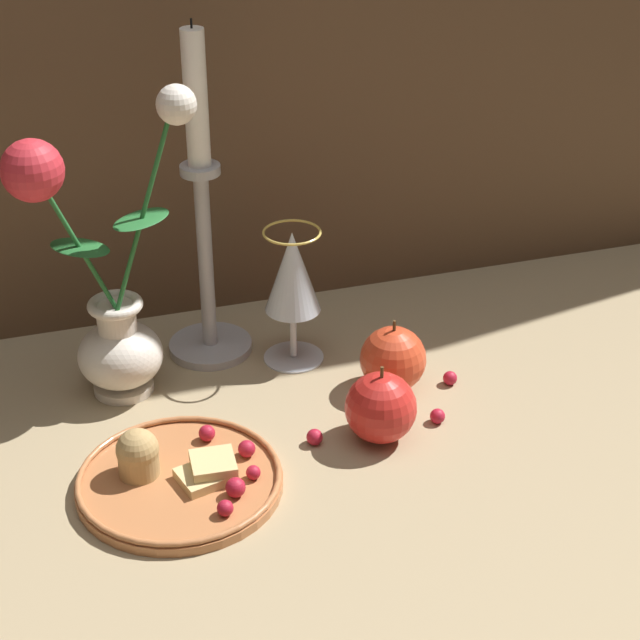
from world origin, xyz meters
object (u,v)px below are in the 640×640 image
vase (105,298)px  apple_near_glass (381,408)px  apple_beside_vase (393,359)px  candlestick (208,234)px  wine_glass (293,278)px  plate_with_pastries (176,476)px

vase → apple_near_glass: bearing=-33.7°
vase → apple_beside_vase: vase is taller
vase → candlestick: (0.13, 0.06, 0.03)m
wine_glass → candlestick: (-0.08, 0.05, 0.05)m
candlestick → apple_beside_vase: (0.17, -0.14, -0.11)m
wine_glass → apple_beside_vase: bearing=-46.5°
apple_near_glass → apple_beside_vase: bearing=61.6°
plate_with_pastries → apple_beside_vase: bearing=21.0°
apple_near_glass → wine_glass: bearing=103.3°
vase → candlestick: candlestick is taller
wine_glass → apple_beside_vase: wine_glass is taller
vase → plate_with_pastries: (0.03, -0.18, -0.11)m
wine_glass → apple_near_glass: bearing=-76.7°
apple_beside_vase → apple_near_glass: size_ratio=0.99×
vase → apple_beside_vase: bearing=-15.6°
plate_with_pastries → apple_near_glass: size_ratio=2.33×
candlestick → apple_near_glass: bearing=-60.7°
apple_beside_vase → vase: bearing=164.4°
plate_with_pastries → wine_glass: bearing=47.8°
plate_with_pastries → candlestick: 0.29m
wine_glass → candlestick: 0.11m
apple_beside_vase → plate_with_pastries: bearing=-159.0°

